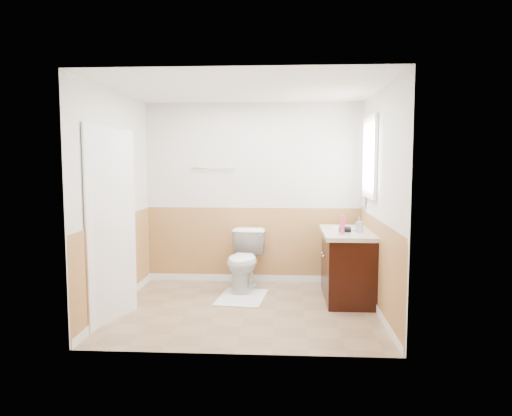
# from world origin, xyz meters

# --- Properties ---
(floor) EXTENTS (3.00, 3.00, 0.00)m
(floor) POSITION_xyz_m (0.00, 0.00, 0.00)
(floor) COLOR #8C7051
(floor) RESTS_ON ground
(ceiling) EXTENTS (3.00, 3.00, 0.00)m
(ceiling) POSITION_xyz_m (0.00, 0.00, 2.50)
(ceiling) COLOR white
(ceiling) RESTS_ON floor
(wall_back) EXTENTS (3.00, 0.00, 3.00)m
(wall_back) POSITION_xyz_m (0.00, 1.30, 1.25)
(wall_back) COLOR silver
(wall_back) RESTS_ON floor
(wall_front) EXTENTS (3.00, 0.00, 3.00)m
(wall_front) POSITION_xyz_m (0.00, -1.30, 1.25)
(wall_front) COLOR silver
(wall_front) RESTS_ON floor
(wall_left) EXTENTS (0.00, 3.00, 3.00)m
(wall_left) POSITION_xyz_m (-1.50, 0.00, 1.25)
(wall_left) COLOR silver
(wall_left) RESTS_ON floor
(wall_right) EXTENTS (0.00, 3.00, 3.00)m
(wall_right) POSITION_xyz_m (1.50, 0.00, 1.25)
(wall_right) COLOR silver
(wall_right) RESTS_ON floor
(wainscot_back) EXTENTS (3.00, 0.00, 3.00)m
(wainscot_back) POSITION_xyz_m (0.00, 1.29, 0.50)
(wainscot_back) COLOR tan
(wainscot_back) RESTS_ON floor
(wainscot_front) EXTENTS (3.00, 0.00, 3.00)m
(wainscot_front) POSITION_xyz_m (0.00, -1.29, 0.50)
(wainscot_front) COLOR tan
(wainscot_front) RESTS_ON floor
(wainscot_left) EXTENTS (0.00, 2.60, 2.60)m
(wainscot_left) POSITION_xyz_m (-1.49, 0.00, 0.50)
(wainscot_left) COLOR tan
(wainscot_left) RESTS_ON floor
(wainscot_right) EXTENTS (0.00, 2.60, 2.60)m
(wainscot_right) POSITION_xyz_m (1.49, 0.00, 0.50)
(wainscot_right) COLOR tan
(wainscot_right) RESTS_ON floor
(toilet) EXTENTS (0.53, 0.82, 0.79)m
(toilet) POSITION_xyz_m (-0.09, 0.83, 0.39)
(toilet) COLOR white
(toilet) RESTS_ON floor
(bath_mat) EXTENTS (0.64, 0.86, 0.02)m
(bath_mat) POSITION_xyz_m (-0.09, 0.44, 0.01)
(bath_mat) COLOR silver
(bath_mat) RESTS_ON floor
(vanity_cabinet) EXTENTS (0.55, 1.10, 0.80)m
(vanity_cabinet) POSITION_xyz_m (1.21, 0.51, 0.40)
(vanity_cabinet) COLOR black
(vanity_cabinet) RESTS_ON floor
(vanity_knob_left) EXTENTS (0.03, 0.03, 0.03)m
(vanity_knob_left) POSITION_xyz_m (0.91, 0.41, 0.55)
(vanity_knob_left) COLOR white
(vanity_knob_left) RESTS_ON vanity_cabinet
(vanity_knob_right) EXTENTS (0.03, 0.03, 0.03)m
(vanity_knob_right) POSITION_xyz_m (0.91, 0.61, 0.55)
(vanity_knob_right) COLOR silver
(vanity_knob_right) RESTS_ON vanity_cabinet
(countertop) EXTENTS (0.60, 1.15, 0.05)m
(countertop) POSITION_xyz_m (1.20, 0.51, 0.83)
(countertop) COLOR beige
(countertop) RESTS_ON vanity_cabinet
(sink_basin) EXTENTS (0.36, 0.36, 0.02)m
(sink_basin) POSITION_xyz_m (1.21, 0.66, 0.86)
(sink_basin) COLOR white
(sink_basin) RESTS_ON countertop
(faucet) EXTENTS (0.02, 0.02, 0.14)m
(faucet) POSITION_xyz_m (1.39, 0.66, 0.92)
(faucet) COLOR #B5B6BC
(faucet) RESTS_ON countertop
(lotion_bottle) EXTENTS (0.05, 0.05, 0.22)m
(lotion_bottle) POSITION_xyz_m (1.11, 0.23, 0.96)
(lotion_bottle) COLOR #E43B6D
(lotion_bottle) RESTS_ON countertop
(soap_dispenser) EXTENTS (0.10, 0.10, 0.18)m
(soap_dispenser) POSITION_xyz_m (1.33, 0.41, 0.94)
(soap_dispenser) COLOR #9BA2AF
(soap_dispenser) RESTS_ON countertop
(hair_dryer_body) EXTENTS (0.14, 0.07, 0.07)m
(hair_dryer_body) POSITION_xyz_m (1.16, 0.39, 0.89)
(hair_dryer_body) COLOR black
(hair_dryer_body) RESTS_ON countertop
(hair_dryer_handle) EXTENTS (0.03, 0.03, 0.07)m
(hair_dryer_handle) POSITION_xyz_m (1.13, 0.38, 0.86)
(hair_dryer_handle) COLOR black
(hair_dryer_handle) RESTS_ON countertop
(mirror_panel) EXTENTS (0.02, 0.35, 0.90)m
(mirror_panel) POSITION_xyz_m (1.48, 1.10, 1.55)
(mirror_panel) COLOR silver
(mirror_panel) RESTS_ON wall_right
(window_frame) EXTENTS (0.04, 0.80, 1.00)m
(window_frame) POSITION_xyz_m (1.47, 0.59, 1.75)
(window_frame) COLOR white
(window_frame) RESTS_ON wall_right
(window_glass) EXTENTS (0.01, 0.70, 0.90)m
(window_glass) POSITION_xyz_m (1.49, 0.59, 1.75)
(window_glass) COLOR white
(window_glass) RESTS_ON wall_right
(door) EXTENTS (0.29, 0.78, 2.04)m
(door) POSITION_xyz_m (-1.40, -0.45, 1.02)
(door) COLOR white
(door) RESTS_ON wall_left
(door_frame) EXTENTS (0.02, 0.92, 2.10)m
(door_frame) POSITION_xyz_m (-1.48, -0.45, 1.03)
(door_frame) COLOR white
(door_frame) RESTS_ON wall_left
(door_knob) EXTENTS (0.06, 0.06, 0.06)m
(door_knob) POSITION_xyz_m (-1.34, -0.12, 0.95)
(door_knob) COLOR silver
(door_knob) RESTS_ON door
(towel_bar) EXTENTS (0.62, 0.02, 0.02)m
(towel_bar) POSITION_xyz_m (-0.55, 1.25, 1.60)
(towel_bar) COLOR silver
(towel_bar) RESTS_ON wall_back
(tp_holder_bar) EXTENTS (0.14, 0.02, 0.02)m
(tp_holder_bar) POSITION_xyz_m (-0.10, 1.23, 0.70)
(tp_holder_bar) COLOR silver
(tp_holder_bar) RESTS_ON wall_back
(tp_roll) EXTENTS (0.10, 0.11, 0.11)m
(tp_roll) POSITION_xyz_m (-0.10, 1.23, 0.70)
(tp_roll) COLOR white
(tp_roll) RESTS_ON tp_holder_bar
(tp_sheet) EXTENTS (0.10, 0.01, 0.16)m
(tp_sheet) POSITION_xyz_m (-0.10, 1.23, 0.59)
(tp_sheet) COLOR white
(tp_sheet) RESTS_ON tp_roll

